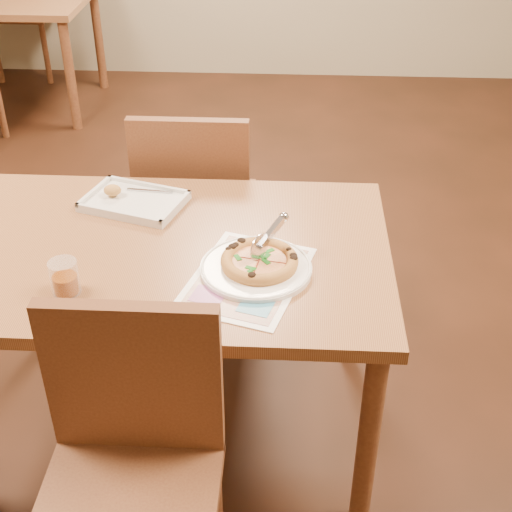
# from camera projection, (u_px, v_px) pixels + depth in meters

# --- Properties ---
(room) EXTENTS (7.00, 7.00, 7.00)m
(room) POSITION_uv_depth(u_px,v_px,m) (148.00, 29.00, 1.72)
(room) COLOR black
(room) RESTS_ON ground
(dining_table) EXTENTS (1.30, 0.85, 0.72)m
(dining_table) POSITION_uv_depth(u_px,v_px,m) (169.00, 271.00, 2.12)
(dining_table) COLOR #906039
(dining_table) RESTS_ON ground
(chair_near) EXTENTS (0.42, 0.42, 0.47)m
(chair_near) POSITION_uv_depth(u_px,v_px,m) (130.00, 443.00, 1.66)
(chair_near) COLOR brown
(chair_near) RESTS_ON ground
(chair_far) EXTENTS (0.42, 0.42, 0.47)m
(chair_far) POSITION_uv_depth(u_px,v_px,m) (195.00, 193.00, 2.66)
(chair_far) COLOR brown
(chair_far) RESTS_ON ground
(bg_chair_far) EXTENTS (0.42, 0.42, 0.47)m
(bg_chair_far) POSITION_uv_depth(u_px,v_px,m) (16.00, 0.00, 4.97)
(bg_chair_far) COLOR brown
(bg_chair_far) RESTS_ON ground
(plate) EXTENTS (0.39, 0.39, 0.02)m
(plate) POSITION_uv_depth(u_px,v_px,m) (256.00, 268.00, 1.97)
(plate) COLOR white
(plate) RESTS_ON dining_table
(pizza) EXTENTS (0.22, 0.22, 0.03)m
(pizza) POSITION_uv_depth(u_px,v_px,m) (260.00, 261.00, 1.96)
(pizza) COLOR #C08F41
(pizza) RESTS_ON plate
(pizza_cutter) EXTENTS (0.10, 0.14, 0.09)m
(pizza_cutter) POSITION_uv_depth(u_px,v_px,m) (268.00, 237.00, 1.96)
(pizza_cutter) COLOR silver
(pizza_cutter) RESTS_ON pizza
(appetizer_tray) EXTENTS (0.35, 0.29, 0.06)m
(appetizer_tray) POSITION_uv_depth(u_px,v_px,m) (133.00, 202.00, 2.27)
(appetizer_tray) COLOR silver
(appetizer_tray) RESTS_ON dining_table
(glass_tumbler) EXTENTS (0.08, 0.08, 0.09)m
(glass_tumbler) POSITION_uv_depth(u_px,v_px,m) (65.00, 279.00, 1.87)
(glass_tumbler) COLOR #7B3709
(glass_tumbler) RESTS_ON dining_table
(menu) EXTENTS (0.39, 0.46, 0.00)m
(menu) POSITION_uv_depth(u_px,v_px,m) (247.00, 277.00, 1.94)
(menu) COLOR white
(menu) RESTS_ON dining_table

